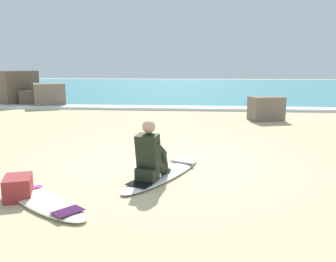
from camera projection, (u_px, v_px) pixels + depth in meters
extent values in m
plane|color=#CCB584|center=(163.00, 166.00, 6.68)|extent=(80.00, 80.00, 0.00)
cube|color=teal|center=(191.00, 87.00, 28.37)|extent=(80.00, 28.00, 0.10)
cube|color=white|center=(184.00, 108.00, 14.95)|extent=(80.00, 0.90, 0.11)
ellipsoid|color=white|center=(164.00, 174.00, 6.09)|extent=(1.45, 2.35, 0.07)
cube|color=black|center=(182.00, 163.00, 6.65)|extent=(0.48, 0.29, 0.01)
cube|color=black|center=(139.00, 184.00, 5.45)|extent=(0.43, 0.37, 0.01)
cube|color=black|center=(147.00, 174.00, 5.63)|extent=(0.38, 0.34, 0.20)
cylinder|color=black|center=(147.00, 161.00, 5.81)|extent=(0.26, 0.43, 0.43)
cylinder|color=black|center=(151.00, 160.00, 6.01)|extent=(0.19, 0.28, 0.42)
cube|color=black|center=(153.00, 170.00, 6.11)|extent=(0.16, 0.24, 0.05)
cylinder|color=black|center=(158.00, 162.00, 5.73)|extent=(0.26, 0.43, 0.43)
cylinder|color=black|center=(164.00, 161.00, 5.92)|extent=(0.19, 0.28, 0.42)
cube|color=black|center=(166.00, 171.00, 6.02)|extent=(0.16, 0.24, 0.05)
cube|color=black|center=(148.00, 151.00, 5.60)|extent=(0.41, 0.38, 0.57)
sphere|color=tan|center=(149.00, 127.00, 5.56)|extent=(0.21, 0.21, 0.21)
cylinder|color=black|center=(144.00, 147.00, 5.79)|extent=(0.20, 0.40, 0.31)
cylinder|color=black|center=(160.00, 149.00, 5.68)|extent=(0.20, 0.40, 0.31)
ellipsoid|color=#EFE5C6|center=(44.00, 201.00, 4.87)|extent=(1.80, 1.58, 0.07)
cube|color=purple|center=(26.00, 190.00, 5.22)|extent=(0.38, 0.44, 0.01)
cube|color=#351037|center=(68.00, 211.00, 4.45)|extent=(0.41, 0.43, 0.01)
cube|color=brown|center=(24.00, 87.00, 17.41)|extent=(1.29, 1.21, 1.53)
cube|color=brown|center=(40.00, 98.00, 16.00)|extent=(1.68, 0.83, 0.73)
cube|color=#756656|center=(49.00, 95.00, 16.00)|extent=(1.75, 1.77, 1.02)
cube|color=brown|center=(14.00, 88.00, 16.65)|extent=(2.20, 2.23, 1.56)
cube|color=#756656|center=(266.00, 109.00, 12.06)|extent=(1.22, 0.99, 0.79)
cube|color=maroon|center=(18.00, 188.00, 5.05)|extent=(0.51, 0.58, 0.32)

